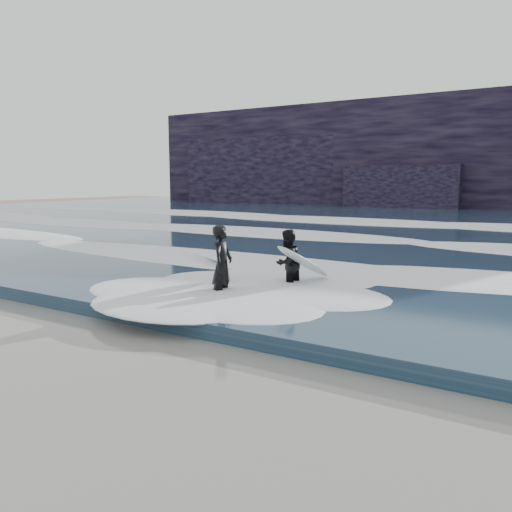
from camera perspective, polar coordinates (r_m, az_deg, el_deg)
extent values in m
plane|color=#855B4E|center=(5.97, -17.71, -18.32)|extent=(120.00, 120.00, 0.00)
cube|color=#1D3448|center=(32.78, 24.07, 3.49)|extent=(90.00, 52.00, 0.30)
cube|color=black|center=(49.65, 27.01, 10.41)|extent=(70.00, 9.00, 10.00)
ellipsoid|color=white|center=(13.28, 12.86, -1.41)|extent=(60.00, 3.20, 0.20)
ellipsoid|color=white|center=(19.98, 19.27, 1.70)|extent=(60.00, 4.00, 0.24)
ellipsoid|color=white|center=(28.80, 23.08, 3.54)|extent=(60.00, 4.80, 0.30)
imported|color=black|center=(10.71, -3.88, -1.07)|extent=(0.53, 0.70, 1.73)
ellipsoid|color=white|center=(10.98, -5.44, -0.67)|extent=(0.72, 2.02, 0.78)
imported|color=black|center=(11.57, 3.59, -0.78)|extent=(0.67, 0.81, 1.55)
ellipsoid|color=silver|center=(11.38, 5.46, -0.68)|extent=(0.91, 1.83, 0.98)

